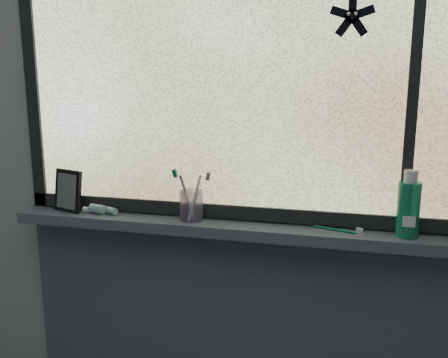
% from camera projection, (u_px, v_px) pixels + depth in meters
% --- Properties ---
extents(wall_back, '(3.00, 0.01, 2.50)m').
position_uv_depth(wall_back, '(231.00, 156.00, 1.80)').
color(wall_back, '#9EA3A8').
rests_on(wall_back, ground).
extents(windowsill, '(1.62, 0.14, 0.04)m').
position_uv_depth(windowsill, '(226.00, 228.00, 1.78)').
color(windowsill, '#444E5B').
rests_on(windowsill, wall_back).
extents(sill_apron, '(1.62, 0.02, 0.98)m').
position_uv_depth(sill_apron, '(230.00, 349.00, 1.95)').
color(sill_apron, '#444E5B').
rests_on(sill_apron, floor).
extents(window_pane, '(1.50, 0.01, 1.00)m').
position_uv_depth(window_pane, '(230.00, 77.00, 1.72)').
color(window_pane, silver).
rests_on(window_pane, wall_back).
extents(frame_bottom, '(1.60, 0.03, 0.05)m').
position_uv_depth(frame_bottom, '(229.00, 211.00, 1.82)').
color(frame_bottom, black).
rests_on(frame_bottom, windowsill).
extents(frame_left, '(0.05, 0.03, 1.10)m').
position_uv_depth(frame_left, '(33.00, 77.00, 1.90)').
color(frame_left, black).
rests_on(frame_left, wall_back).
extents(frame_mullion, '(0.03, 0.03, 1.00)m').
position_uv_depth(frame_mullion, '(414.00, 78.00, 1.57)').
color(frame_mullion, black).
rests_on(frame_mullion, wall_back).
extents(starfish_sticker, '(0.15, 0.02, 0.15)m').
position_uv_depth(starfish_sticker, '(352.00, 16.00, 1.57)').
color(starfish_sticker, black).
rests_on(starfish_sticker, window_pane).
extents(vanity_mirror, '(0.14, 0.10, 0.16)m').
position_uv_depth(vanity_mirror, '(68.00, 191.00, 1.92)').
color(vanity_mirror, black).
rests_on(vanity_mirror, windowsill).
extents(toothpaste_tube, '(0.20, 0.10, 0.04)m').
position_uv_depth(toothpaste_tube, '(102.00, 209.00, 1.89)').
color(toothpaste_tube, silver).
rests_on(toothpaste_tube, windowsill).
extents(toothbrush_cup, '(0.09, 0.09, 0.11)m').
position_uv_depth(toothbrush_cup, '(191.00, 205.00, 1.80)').
color(toothbrush_cup, '#A790BF').
rests_on(toothbrush_cup, windowsill).
extents(toothbrush_lying, '(0.18, 0.07, 0.01)m').
position_uv_depth(toothbrush_lying, '(335.00, 229.00, 1.69)').
color(toothbrush_lying, '#0B654C').
rests_on(toothbrush_lying, windowsill).
extents(mouthwash_bottle, '(0.07, 0.07, 0.18)m').
position_uv_depth(mouthwash_bottle, '(409.00, 204.00, 1.61)').
color(mouthwash_bottle, '#20A87A').
rests_on(mouthwash_bottle, windowsill).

